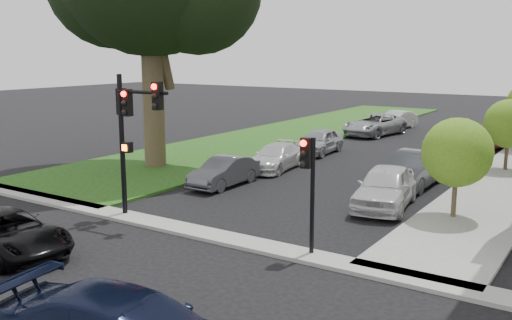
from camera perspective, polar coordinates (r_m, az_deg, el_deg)
The scene contains 18 objects.
ground at distance 17.11m, azimuth -9.33°, elevation -9.24°, with size 140.00×140.00×0.00m, color black.
grass_strip at distance 41.37m, azimuth 3.99°, elevation 2.75°, with size 8.00×44.00×0.12m, color #17380C.
sidewalk_cross at distance 18.52m, azimuth -5.13°, elevation -7.36°, with size 60.00×1.00×0.12m, color gray.
small_tree_a at distance 20.81m, azimuth 19.48°, elevation 0.71°, with size 2.41×2.41×3.61m.
small_tree_b at distance 30.31m, azimuth 23.96°, elevation 3.33°, with size 2.38×2.38×3.57m.
traffic_signal_main at distance 20.20m, azimuth -12.50°, elevation 3.92°, with size 2.47×0.64×5.06m.
traffic_signal_secondary at distance 16.14m, azimuth 5.31°, elevation -1.41°, with size 0.45×0.36×3.47m.
car_cross_near at distance 18.18m, azimuth -23.72°, elevation -6.70°, with size 2.12×4.60×1.28m, color black.
car_parked_0 at distance 22.07m, azimuth 12.81°, elevation -2.65°, with size 1.88×4.67×1.59m, color silver.
car_parked_1 at distance 25.75m, azimuth 15.50°, elevation -0.91°, with size 1.64×4.70×1.55m, color #3F4247.
car_parked_2 at distance 29.78m, azimuth 18.07°, elevation 0.24°, with size 2.14×4.64×1.29m, color #3F4247.
car_parked_3 at distance 37.09m, azimuth 22.05°, elevation 2.19°, with size 1.86×4.63×1.58m, color maroon.
car_parked_4 at distance 44.18m, azimuth 23.32°, elevation 3.31°, with size 2.11×5.19×1.51m, color #999BA0.
car_parked_5 at distance 25.01m, azimuth -3.21°, elevation -1.19°, with size 1.35×3.88×1.28m, color #3F4247.
car_parked_6 at distance 28.48m, azimuth 1.96°, elevation 0.29°, with size 1.78×4.37×1.27m, color silver.
car_parked_7 at distance 33.21m, azimuth 6.34°, elevation 1.88°, with size 1.70×4.23×1.44m, color #999BA0.
car_parked_8 at distance 41.15m, azimuth 11.76°, elevation 3.50°, with size 2.54×5.51×1.53m, color #999BA0.
car_parked_9 at distance 44.97m, azimuth 13.87°, elevation 3.91°, with size 1.45×4.15×1.37m, color silver.
Camera 1 is at (10.98, -11.77, 5.81)m, focal length 40.00 mm.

